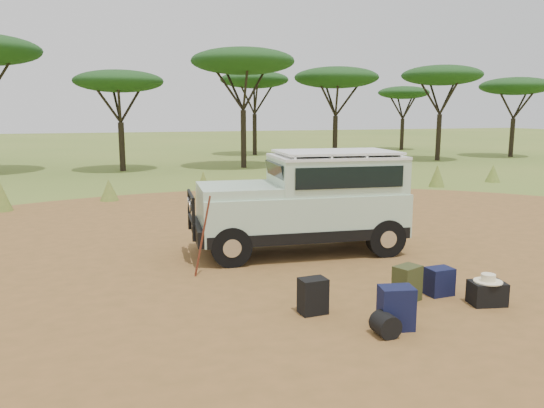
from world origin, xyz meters
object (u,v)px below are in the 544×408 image
object	(u,v)px
safari_vehicle	(307,204)
backpack_navy	(396,308)
backpack_olive	(407,284)
duffel_navy	(439,282)
hard_case	(487,293)
backpack_black	(313,296)
walking_staff	(203,237)

from	to	relation	value
safari_vehicle	backpack_navy	size ratio (longest dim) A/B	7.61
backpack_olive	duffel_navy	xyz separation A→B (m)	(0.62, 0.06, -0.05)
hard_case	backpack_black	bearing A→B (deg)	-179.06
backpack_black	hard_case	world-z (taller)	backpack_black
backpack_navy	backpack_olive	size ratio (longest dim) A/B	1.05
walking_staff	backpack_black	distance (m)	2.49
backpack_navy	duffel_navy	xyz separation A→B (m)	(1.35, 0.91, -0.07)
backpack_navy	duffel_navy	distance (m)	1.63
walking_staff	backpack_olive	xyz separation A→B (m)	(2.65, -2.19, -0.44)
walking_staff	backpack_olive	bearing A→B (deg)	-104.58
walking_staff	duffel_navy	xyz separation A→B (m)	(3.27, -2.13, -0.49)
walking_staff	backpack_navy	size ratio (longest dim) A/B	2.52
safari_vehicle	hard_case	bearing A→B (deg)	-64.04
walking_staff	hard_case	world-z (taller)	walking_staff
backpack_black	walking_staff	bearing A→B (deg)	114.09
walking_staff	backpack_navy	world-z (taller)	walking_staff
backpack_olive	hard_case	size ratio (longest dim) A/B	1.10
safari_vehicle	backpack_navy	bearing A→B (deg)	-89.98
backpack_olive	walking_staff	bearing A→B (deg)	120.02
backpack_black	duffel_navy	xyz separation A→B (m)	(2.16, 0.06, -0.04)
walking_staff	duffel_navy	bearing A→B (deg)	-98.06
backpack_black	hard_case	bearing A→B (deg)	-14.36
duffel_navy	hard_case	xyz separation A→B (m)	(0.41, -0.59, -0.04)
backpack_black	backpack_olive	world-z (taller)	backpack_olive
walking_staff	backpack_black	world-z (taller)	walking_staff
safari_vehicle	hard_case	world-z (taller)	safari_vehicle
safari_vehicle	backpack_navy	world-z (taller)	safari_vehicle
walking_staff	backpack_navy	distance (m)	3.62
walking_staff	backpack_olive	size ratio (longest dim) A/B	2.64
backpack_black	backpack_navy	size ratio (longest dim) A/B	0.90
safari_vehicle	walking_staff	bearing A→B (deg)	-151.34
duffel_navy	walking_staff	bearing A→B (deg)	145.29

